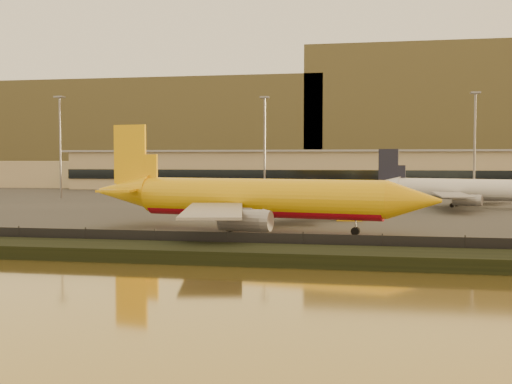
# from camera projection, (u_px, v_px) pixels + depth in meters

# --- Properties ---
(ground) EXTENTS (900.00, 900.00, 0.00)m
(ground) POSITION_uv_depth(u_px,v_px,m) (235.00, 239.00, 80.65)
(ground) COLOR black
(ground) RESTS_ON ground
(embankment) EXTENTS (320.00, 7.00, 1.40)m
(embankment) POSITION_uv_depth(u_px,v_px,m) (199.00, 253.00, 63.93)
(embankment) COLOR black
(embankment) RESTS_ON ground
(tarmac) EXTENTS (320.00, 220.00, 0.20)m
(tarmac) POSITION_uv_depth(u_px,v_px,m) (310.00, 195.00, 173.93)
(tarmac) COLOR #2D2D2D
(tarmac) RESTS_ON ground
(perimeter_fence) EXTENTS (300.00, 0.05, 2.20)m
(perimeter_fence) POSITION_uv_depth(u_px,v_px,m) (209.00, 242.00, 67.82)
(perimeter_fence) COLOR black
(perimeter_fence) RESTS_ON tarmac
(terminal_building) EXTENTS (202.00, 25.00, 12.60)m
(terminal_building) POSITION_uv_depth(u_px,v_px,m) (275.00, 171.00, 206.25)
(terminal_building) COLOR tan
(terminal_building) RESTS_ON tarmac
(apron_light_masts) EXTENTS (152.20, 12.20, 25.40)m
(apron_light_masts) POSITION_uv_depth(u_px,v_px,m) (366.00, 135.00, 150.74)
(apron_light_masts) COLOR slate
(apron_light_masts) RESTS_ON tarmac
(distant_hills) EXTENTS (470.00, 160.00, 70.00)m
(distant_hills) POSITION_uv_depth(u_px,v_px,m) (316.00, 126.00, 416.62)
(distant_hills) COLOR brown
(distant_hills) RESTS_ON ground
(dhl_cargo_jet) EXTENTS (49.74, 48.09, 14.90)m
(dhl_cargo_jet) POSITION_uv_depth(u_px,v_px,m) (254.00, 199.00, 87.66)
(dhl_cargo_jet) COLOR #EAB30C
(dhl_cargo_jet) RESTS_ON tarmac
(white_narrowbody_jet) EXTENTS (40.37, 38.18, 12.02)m
(white_narrowbody_jet) POSITION_uv_depth(u_px,v_px,m) (466.00, 190.00, 130.34)
(white_narrowbody_jet) COLOR white
(white_narrowbody_jet) RESTS_ON tarmac
(gse_vehicle_yellow) EXTENTS (4.11, 2.06, 1.80)m
(gse_vehicle_yellow) POSITION_uv_depth(u_px,v_px,m) (349.00, 215.00, 102.23)
(gse_vehicle_yellow) COLOR #EAB30C
(gse_vehicle_yellow) RESTS_ON tarmac
(gse_vehicle_white) EXTENTS (4.41, 2.00, 1.98)m
(gse_vehicle_white) POSITION_uv_depth(u_px,v_px,m) (214.00, 210.00, 110.89)
(gse_vehicle_white) COLOR white
(gse_vehicle_white) RESTS_ON tarmac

